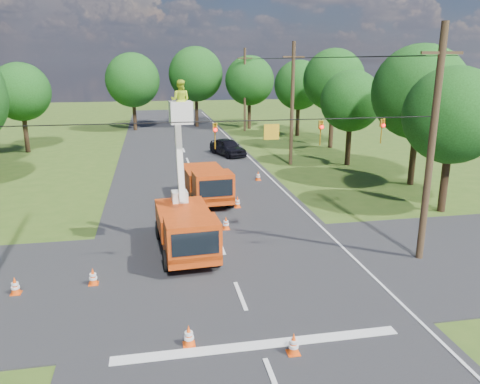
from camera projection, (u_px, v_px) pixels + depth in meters
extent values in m
plane|color=#355419|center=(193.00, 174.00, 36.38)|extent=(140.00, 140.00, 0.00)
cube|color=black|center=(193.00, 174.00, 36.38)|extent=(12.00, 100.00, 0.06)
cube|color=black|center=(231.00, 274.00, 19.35)|extent=(56.00, 10.00, 0.07)
cube|color=silver|center=(260.00, 346.00, 14.43)|extent=(9.00, 0.45, 0.02)
cube|color=silver|center=(263.00, 171.00, 37.37)|extent=(0.12, 90.00, 0.02)
cube|color=#CE3E0E|center=(186.00, 237.00, 21.43)|extent=(2.55, 6.11, 0.45)
cube|color=#CE3E0E|center=(192.00, 237.00, 19.21)|extent=(2.29, 1.83, 1.50)
cube|color=black|center=(195.00, 244.00, 18.40)|extent=(1.90, 0.17, 0.95)
cube|color=#CE3E0E|center=(183.00, 218.00, 22.00)|extent=(2.56, 3.83, 1.00)
cylinder|color=black|center=(167.00, 261.00, 19.48)|extent=(0.37, 0.94, 0.92)
cylinder|color=black|center=(216.00, 256.00, 19.97)|extent=(0.37, 0.94, 0.92)
cylinder|color=black|center=(160.00, 230.00, 23.02)|extent=(0.37, 0.94, 0.92)
cylinder|color=black|center=(202.00, 226.00, 23.52)|extent=(0.37, 0.94, 0.92)
cube|color=silver|center=(180.00, 197.00, 22.83)|extent=(0.79, 0.79, 0.55)
cube|color=silver|center=(179.00, 155.00, 21.72)|extent=(0.36, 1.35, 4.33)
cube|color=silver|center=(181.00, 112.00, 20.18)|extent=(1.00, 1.00, 0.95)
imported|color=#C6E526|center=(180.00, 100.00, 20.04)|extent=(1.01, 0.89, 1.74)
cube|color=#CE3E0E|center=(206.00, 189.00, 29.38)|extent=(2.66, 6.23, 0.46)
cube|color=#CE3E0E|center=(213.00, 185.00, 27.14)|extent=(2.35, 1.88, 1.52)
cube|color=black|center=(216.00, 188.00, 26.32)|extent=(1.93, 0.20, 0.96)
cube|color=#CE3E0E|center=(204.00, 176.00, 29.96)|extent=(2.64, 3.91, 1.01)
cylinder|color=black|center=(195.00, 203.00, 27.40)|extent=(0.39, 0.95, 0.93)
cylinder|color=black|center=(230.00, 200.00, 27.92)|extent=(0.39, 0.95, 0.93)
cylinder|color=black|center=(185.00, 186.00, 30.99)|extent=(0.39, 0.95, 0.93)
cylinder|color=black|center=(217.00, 184.00, 31.51)|extent=(0.39, 0.95, 0.93)
imported|color=orange|center=(179.00, 247.00, 19.91)|extent=(0.72, 0.66, 1.66)
imported|color=black|center=(228.00, 147.00, 43.28)|extent=(3.27, 4.98, 1.57)
cone|color=#F24B0C|center=(189.00, 335.00, 14.35)|extent=(0.36, 0.36, 0.70)
cube|color=#F24B0C|center=(189.00, 345.00, 14.44)|extent=(0.38, 0.38, 0.04)
cylinder|color=white|center=(189.00, 333.00, 14.34)|extent=(0.26, 0.26, 0.09)
cylinder|color=white|center=(189.00, 338.00, 14.38)|extent=(0.31, 0.31, 0.09)
cone|color=#F24B0C|center=(294.00, 343.00, 13.94)|extent=(0.36, 0.36, 0.70)
cube|color=#F24B0C|center=(293.00, 353.00, 14.03)|extent=(0.38, 0.38, 0.04)
cylinder|color=white|center=(294.00, 341.00, 13.92)|extent=(0.26, 0.26, 0.09)
cylinder|color=white|center=(293.00, 346.00, 13.96)|extent=(0.31, 0.31, 0.09)
cone|color=#F24B0C|center=(226.00, 223.00, 24.29)|extent=(0.36, 0.36, 0.70)
cube|color=#F24B0C|center=(226.00, 229.00, 24.39)|extent=(0.38, 0.38, 0.04)
cylinder|color=white|center=(226.00, 222.00, 24.28)|extent=(0.26, 0.26, 0.09)
cylinder|color=white|center=(226.00, 224.00, 24.32)|extent=(0.31, 0.31, 0.09)
cone|color=#F24B0C|center=(237.00, 202.00, 27.91)|extent=(0.36, 0.36, 0.70)
cube|color=#F24B0C|center=(237.00, 207.00, 28.01)|extent=(0.38, 0.38, 0.04)
cylinder|color=white|center=(237.00, 201.00, 27.90)|extent=(0.26, 0.26, 0.09)
cylinder|color=white|center=(237.00, 203.00, 27.94)|extent=(0.31, 0.31, 0.09)
cone|color=#F24B0C|center=(93.00, 276.00, 18.28)|extent=(0.36, 0.36, 0.70)
cube|color=#F24B0C|center=(94.00, 284.00, 18.37)|extent=(0.38, 0.38, 0.04)
cylinder|color=white|center=(93.00, 275.00, 18.26)|extent=(0.26, 0.26, 0.09)
cylinder|color=white|center=(93.00, 278.00, 18.31)|extent=(0.31, 0.31, 0.09)
cone|color=#F24B0C|center=(15.00, 285.00, 17.53)|extent=(0.36, 0.36, 0.70)
cube|color=#F24B0C|center=(16.00, 293.00, 17.62)|extent=(0.38, 0.38, 0.04)
cylinder|color=white|center=(15.00, 284.00, 17.51)|extent=(0.26, 0.26, 0.09)
cylinder|color=white|center=(15.00, 287.00, 17.55)|extent=(0.31, 0.31, 0.09)
cone|color=#F24B0C|center=(258.00, 176.00, 34.27)|extent=(0.36, 0.36, 0.70)
cube|color=#F24B0C|center=(258.00, 180.00, 34.36)|extent=(0.38, 0.38, 0.04)
cylinder|color=white|center=(258.00, 175.00, 34.26)|extent=(0.26, 0.26, 0.09)
cylinder|color=white|center=(258.00, 177.00, 34.30)|extent=(0.31, 0.31, 0.09)
cylinder|color=#4C3823|center=(431.00, 148.00, 19.51)|extent=(0.30, 0.30, 10.00)
cube|color=#4C3823|center=(442.00, 53.00, 18.48)|extent=(1.80, 0.12, 0.12)
cylinder|color=#4C3823|center=(292.00, 105.00, 38.43)|extent=(0.30, 0.30, 10.00)
cube|color=#4C3823|center=(294.00, 57.00, 37.40)|extent=(1.80, 0.12, 0.12)
cylinder|color=#4C3823|center=(245.00, 90.00, 57.35)|extent=(0.30, 0.30, 10.00)
cube|color=#4C3823|center=(245.00, 58.00, 56.32)|extent=(1.80, 0.12, 0.12)
cylinder|color=black|center=(218.00, 121.00, 17.55)|extent=(18.00, 0.04, 0.04)
cube|color=gold|center=(271.00, 132.00, 18.05)|extent=(0.60, 0.05, 0.60)
imported|color=gold|center=(215.00, 136.00, 17.68)|extent=(0.16, 0.20, 1.00)
sphere|color=#FF0C0C|center=(215.00, 130.00, 17.50)|extent=(0.14, 0.14, 0.14)
imported|color=gold|center=(321.00, 133.00, 18.43)|extent=(0.16, 0.20, 1.00)
sphere|color=#FF0C0C|center=(322.00, 127.00, 18.25)|extent=(0.14, 0.14, 0.14)
imported|color=gold|center=(382.00, 131.00, 18.90)|extent=(0.16, 0.20, 1.00)
sphere|color=#FF0C0C|center=(384.00, 125.00, 18.71)|extent=(0.14, 0.14, 0.14)
cylinder|color=#382616|center=(26.00, 131.00, 44.54)|extent=(0.44, 0.44, 4.05)
sphere|color=#153E10|center=(21.00, 92.00, 43.54)|extent=(5.40, 5.40, 5.40)
cylinder|color=#382616|center=(445.00, 178.00, 26.89)|extent=(0.44, 0.44, 3.96)
sphere|color=#153E10|center=(452.00, 115.00, 25.92)|extent=(5.40, 5.40, 5.40)
cylinder|color=#382616|center=(413.00, 153.00, 32.75)|extent=(0.44, 0.44, 4.58)
sphere|color=#153E10|center=(419.00, 92.00, 31.63)|extent=(6.40, 6.40, 6.40)
cylinder|color=#382616|center=(348.00, 142.00, 39.16)|extent=(0.44, 0.44, 3.78)
sphere|color=#153E10|center=(351.00, 101.00, 38.23)|extent=(5.00, 5.00, 5.00)
cylinder|color=#382616|center=(331.00, 124.00, 46.88)|extent=(0.44, 0.44, 4.75)
sphere|color=#153E10|center=(334.00, 80.00, 45.71)|extent=(6.00, 6.00, 6.00)
cylinder|color=#382616|center=(298.00, 118.00, 54.36)|extent=(0.44, 0.44, 4.14)
sphere|color=#153E10|center=(299.00, 85.00, 53.34)|extent=(5.60, 5.60, 5.60)
cylinder|color=#382616|center=(135.00, 113.00, 58.54)|extent=(0.44, 0.44, 4.40)
sphere|color=#153E10|center=(133.00, 80.00, 57.45)|extent=(6.60, 6.60, 6.60)
cylinder|color=#382616|center=(197.00, 108.00, 61.80)|extent=(0.44, 0.44, 4.84)
sphere|color=#153E10|center=(196.00, 74.00, 60.60)|extent=(7.00, 7.00, 7.00)
cylinder|color=#382616|center=(249.00, 112.00, 60.19)|extent=(0.44, 0.44, 4.31)
sphere|color=#153E10|center=(249.00, 81.00, 59.13)|extent=(6.20, 6.20, 6.20)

